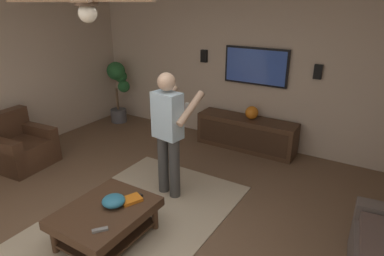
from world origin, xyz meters
name	(u,v)px	position (x,y,z in m)	size (l,w,h in m)	color
ground_plane	(126,241)	(0.00, 0.00, 0.00)	(7.66, 7.66, 0.00)	brown
wall_back_tv	(250,66)	(3.24, 0.00, 1.36)	(0.10, 6.45, 2.73)	#BCA893
area_rug	(121,229)	(0.12, 0.17, 0.01)	(3.19, 1.83, 0.01)	tan
armchair	(19,148)	(0.49, 2.62, 0.28)	(0.87, 0.88, 0.82)	#472D1E
coffee_table	(106,217)	(-0.08, 0.17, 0.30)	(1.00, 0.80, 0.40)	#422B1C
media_console	(246,133)	(2.91, -0.14, 0.28)	(0.45, 1.70, 0.55)	#422B1C
tv	(256,66)	(3.15, -0.14, 1.39)	(0.05, 1.09, 0.62)	black
person_standing	(169,129)	(1.03, 0.14, 0.93)	(0.59, 0.59, 1.64)	#3F3F3F
potted_plant_tall	(118,86)	(2.81, 2.68, 0.76)	(0.44, 0.48, 1.25)	#4C4C51
bowl	(114,201)	(0.01, 0.14, 0.46)	(0.25, 0.25, 0.11)	teal
remote_white	(116,197)	(0.12, 0.21, 0.41)	(0.15, 0.04, 0.02)	white
remote_black	(136,197)	(0.24, 0.02, 0.41)	(0.15, 0.04, 0.02)	black
remote_grey	(100,230)	(-0.36, -0.05, 0.41)	(0.15, 0.04, 0.02)	slate
book	(131,200)	(0.17, 0.04, 0.42)	(0.22, 0.16, 0.04)	orange
vase_round	(252,113)	(2.92, -0.21, 0.66)	(0.22, 0.22, 0.22)	orange
wall_speaker_left	(318,72)	(3.16, -1.13, 1.41)	(0.06, 0.12, 0.22)	black
wall_speaker_right	(204,56)	(3.16, 0.86, 1.48)	(0.06, 0.12, 0.22)	black
ceiling_fan	(86,4)	(-0.01, 0.20, 2.40)	(1.14, 1.19, 0.46)	#4C3828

